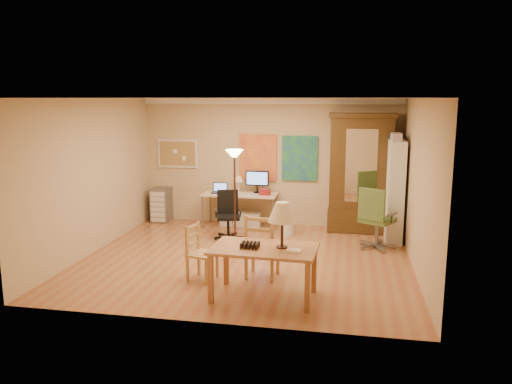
% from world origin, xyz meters
% --- Properties ---
extents(floor, '(5.50, 5.50, 0.00)m').
position_xyz_m(floor, '(0.00, 0.00, 0.00)').
color(floor, '#9F5938').
rests_on(floor, ground).
extents(crown_molding, '(5.50, 0.08, 0.12)m').
position_xyz_m(crown_molding, '(0.00, 2.46, 2.64)').
color(crown_molding, white).
rests_on(crown_molding, floor).
extents(corkboard, '(0.90, 0.04, 0.62)m').
position_xyz_m(corkboard, '(-2.05, 2.47, 1.50)').
color(corkboard, tan).
rests_on(corkboard, floor).
extents(art_panel_left, '(0.80, 0.04, 1.00)m').
position_xyz_m(art_panel_left, '(-0.25, 2.47, 1.45)').
color(art_panel_left, yellow).
rests_on(art_panel_left, floor).
extents(art_panel_right, '(0.75, 0.04, 0.95)m').
position_xyz_m(art_panel_right, '(0.65, 2.47, 1.45)').
color(art_panel_right, '#23598E').
rests_on(art_panel_right, floor).
extents(dining_table, '(1.46, 0.92, 1.34)m').
position_xyz_m(dining_table, '(0.67, -1.57, 0.85)').
color(dining_table, '#945B30').
rests_on(dining_table, floor).
extents(ladder_chair_back, '(0.50, 0.48, 1.00)m').
position_xyz_m(ladder_chair_back, '(0.42, -0.84, 0.47)').
color(ladder_chair_back, '#AB884E').
rests_on(ladder_chair_back, floor).
extents(ladder_chair_left, '(0.45, 0.47, 0.85)m').
position_xyz_m(ladder_chair_left, '(-0.47, -1.08, 0.40)').
color(ladder_chair_left, '#AB884E').
rests_on(ladder_chair_left, floor).
extents(torchiere_lamp, '(0.33, 0.33, 1.79)m').
position_xyz_m(torchiere_lamp, '(-0.35, 0.68, 1.44)').
color(torchiere_lamp, '#3E2018').
rests_on(torchiere_lamp, floor).
extents(computer_desk, '(1.57, 0.69, 1.19)m').
position_xyz_m(computer_desk, '(-0.54, 2.16, 0.44)').
color(computer_desk, tan).
rests_on(computer_desk, floor).
extents(office_chair_black, '(0.58, 0.58, 0.93)m').
position_xyz_m(office_chair_black, '(-0.60, 1.20, 0.25)').
color(office_chair_black, black).
rests_on(office_chair_black, floor).
extents(office_chair_green, '(0.71, 0.71, 1.14)m').
position_xyz_m(office_chair_green, '(2.19, 1.02, 0.30)').
color(office_chair_green, slate).
rests_on(office_chair_green, floor).
extents(drawer_cart, '(0.38, 0.45, 0.76)m').
position_xyz_m(drawer_cart, '(-2.39, 2.27, 0.38)').
color(drawer_cart, slate).
rests_on(drawer_cart, floor).
extents(armoire, '(1.31, 0.62, 2.41)m').
position_xyz_m(armoire, '(1.91, 2.24, 1.05)').
color(armoire, '#35230E').
rests_on(armoire, floor).
extents(bookshelf, '(0.29, 0.77, 1.93)m').
position_xyz_m(bookshelf, '(2.55, 1.61, 0.96)').
color(bookshelf, white).
rests_on(bookshelf, floor).
extents(wastebin, '(0.29, 0.29, 0.36)m').
position_xyz_m(wastebin, '(0.50, 1.64, 0.18)').
color(wastebin, silver).
rests_on(wastebin, floor).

